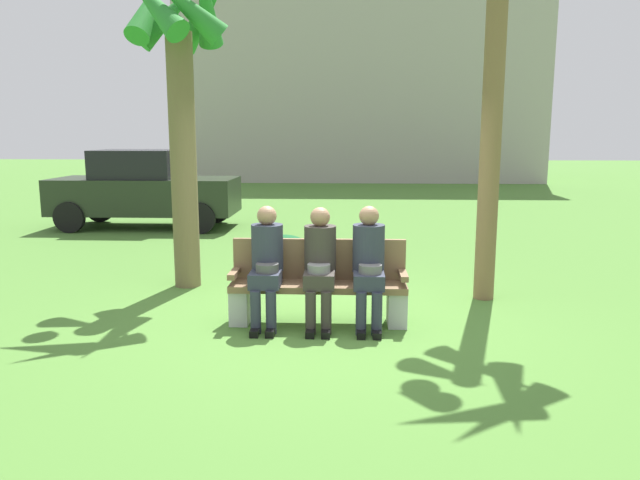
{
  "coord_description": "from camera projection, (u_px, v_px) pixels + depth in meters",
  "views": [
    {
      "loc": [
        0.27,
        -6.35,
        2.05
      ],
      "look_at": [
        -0.05,
        0.38,
        0.85
      ],
      "focal_mm": 34.04,
      "sensor_mm": 36.0,
      "label": 1
    }
  ],
  "objects": [
    {
      "name": "ground_plane",
      "position": [
        323.0,
        323.0,
        6.61
      ],
      "size": [
        80.0,
        80.0,
        0.0
      ],
      "primitive_type": "plane",
      "color": "#4A7B31"
    },
    {
      "name": "park_bench",
      "position": [
        319.0,
        284.0,
        6.58
      ],
      "size": [
        1.89,
        0.44,
        0.9
      ],
      "color": "brown",
      "rests_on": "ground"
    },
    {
      "name": "seated_man_left",
      "position": [
        266.0,
        260.0,
        6.42
      ],
      "size": [
        0.34,
        0.72,
        1.28
      ],
      "color": "#2D3342",
      "rests_on": "ground"
    },
    {
      "name": "seated_man_middle",
      "position": [
        320.0,
        261.0,
        6.4
      ],
      "size": [
        0.34,
        0.72,
        1.27
      ],
      "color": "#38332D",
      "rests_on": "ground"
    },
    {
      "name": "seated_man_right",
      "position": [
        369.0,
        261.0,
        6.37
      ],
      "size": [
        0.34,
        0.72,
        1.29
      ],
      "color": "#2D3342",
      "rests_on": "ground"
    },
    {
      "name": "palm_tree_tall",
      "position": [
        180.0,
        62.0,
        7.72
      ],
      "size": [
        1.56,
        1.59,
        4.23
      ],
      "color": "brown",
      "rests_on": "ground"
    },
    {
      "name": "shrub_near_bench",
      "position": [
        284.0,
        253.0,
        9.03
      ],
      "size": [
        0.88,
        0.8,
        0.55
      ],
      "primitive_type": "ellipsoid",
      "color": "#1B5B2C",
      "rests_on": "ground"
    },
    {
      "name": "parked_car_near",
      "position": [
        144.0,
        189.0,
        13.12
      ],
      "size": [
        3.9,
        1.71,
        1.68
      ],
      "color": "#232D1E",
      "rests_on": "ground"
    },
    {
      "name": "building_backdrop",
      "position": [
        360.0,
        65.0,
        27.06
      ],
      "size": [
        15.83,
        6.83,
        10.01
      ],
      "color": "#A8A09A",
      "rests_on": "ground"
    }
  ]
}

